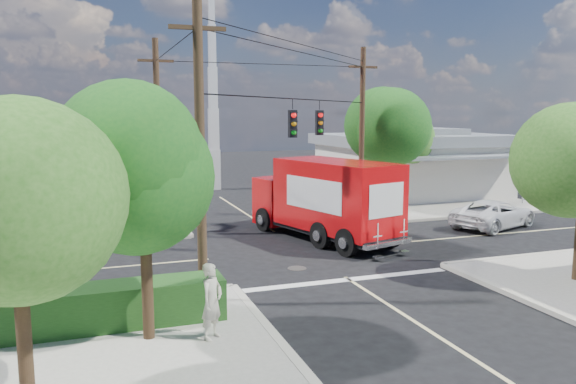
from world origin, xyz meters
name	(u,v)px	position (x,y,z in m)	size (l,w,h in m)	color
ground	(304,251)	(0.00, 0.00, 0.00)	(120.00, 120.00, 0.00)	black
sidewalk_ne	(399,199)	(10.88, 10.88, 0.07)	(14.12, 14.12, 0.14)	gray
sidewalk_nw	(40,219)	(-10.88, 10.88, 0.07)	(14.12, 14.12, 0.14)	gray
road_markings	(318,259)	(0.00, -1.47, 0.01)	(32.00, 32.00, 0.01)	beige
building_ne	(412,163)	(12.50, 11.97, 2.32)	(11.80, 10.20, 4.50)	silver
building_nw	(17,177)	(-12.00, 12.46, 2.22)	(10.80, 10.20, 4.30)	beige
radio_tower	(213,113)	(0.50, 20.00, 5.64)	(0.80, 0.80, 17.00)	silver
tree_sw_front	(144,169)	(-6.99, -7.54, 4.33)	(3.88, 3.78, 6.03)	#422D1C
tree_sw_back	(16,211)	(-9.49, -10.04, 3.90)	(3.56, 3.42, 5.41)	#422D1C
tree_ne_front	(382,129)	(7.21, 6.76, 4.77)	(4.21, 4.14, 6.66)	#422D1C
tree_ne_back	(402,137)	(9.81, 8.96, 4.19)	(3.77, 3.66, 5.82)	#422D1C
palm_nw_front	(104,126)	(-7.50, 7.50, 5.04)	(3.01, 3.08, 5.59)	#422D1C
palm_nw_back	(61,133)	(-9.50, 9.00, 4.67)	(3.01, 3.08, 5.19)	#422D1C
utility_poles	(256,137)	(-1.58, 1.60, 4.67)	(12.00, 10.68, 9.00)	#473321
picket_fence	(112,297)	(-7.80, -5.60, 0.68)	(5.94, 0.06, 1.00)	silver
hedge_sw	(105,306)	(-8.00, -6.40, 0.69)	(6.20, 1.20, 1.10)	#1B3F16
vending_boxes	(373,204)	(6.50, 6.20, 0.69)	(1.90, 0.50, 1.10)	#AE1824
delivery_truck	(325,199)	(1.64, 1.65, 1.83)	(4.67, 8.68, 3.61)	black
parked_car	(494,214)	(10.64, 1.35, 0.69)	(2.30, 5.00, 1.39)	silver
pedestrian	(212,301)	(-5.53, -8.07, 1.09)	(0.70, 0.46, 1.91)	beige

